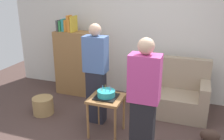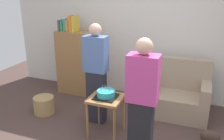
{
  "view_description": "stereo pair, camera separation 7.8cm",
  "coord_description": "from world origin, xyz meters",
  "px_view_note": "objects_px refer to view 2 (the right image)",
  "views": [
    {
      "loc": [
        0.92,
        -2.67,
        2.16
      ],
      "look_at": [
        -0.26,
        0.65,
        0.95
      ],
      "focal_mm": 39.62,
      "sensor_mm": 36.0,
      "label": 1
    },
    {
      "loc": [
        0.99,
        -2.64,
        2.16
      ],
      "look_at": [
        -0.26,
        0.65,
        0.95
      ],
      "focal_mm": 39.62,
      "sensor_mm": 36.0,
      "label": 2
    }
  ],
  "objects_px": {
    "couch": "(176,95)",
    "wicker_basket": "(44,105)",
    "birthday_cake": "(106,94)",
    "side_table": "(106,103)",
    "person_blowing_candles": "(96,74)",
    "person_holding_cake": "(142,105)",
    "bookshelf": "(77,62)",
    "handbag": "(210,137)"
  },
  "relations": [
    {
      "from": "couch",
      "to": "wicker_basket",
      "type": "xyz_separation_m",
      "value": [
        -2.18,
        -0.84,
        -0.19
      ]
    },
    {
      "from": "person_holding_cake",
      "to": "wicker_basket",
      "type": "relative_size",
      "value": 4.53
    },
    {
      "from": "person_blowing_candles",
      "to": "person_holding_cake",
      "type": "xyz_separation_m",
      "value": [
        0.94,
        -0.77,
        0.0
      ]
    },
    {
      "from": "couch",
      "to": "bookshelf",
      "type": "bearing_deg",
      "value": 174.96
    },
    {
      "from": "handbag",
      "to": "person_blowing_candles",
      "type": "bearing_deg",
      "value": -179.81
    },
    {
      "from": "birthday_cake",
      "to": "side_table",
      "type": "bearing_deg",
      "value": -19.76
    },
    {
      "from": "side_table",
      "to": "birthday_cake",
      "type": "distance_m",
      "value": 0.14
    },
    {
      "from": "side_table",
      "to": "person_holding_cake",
      "type": "distance_m",
      "value": 0.87
    },
    {
      "from": "side_table",
      "to": "person_holding_cake",
      "type": "relative_size",
      "value": 0.37
    },
    {
      "from": "bookshelf",
      "to": "person_blowing_candles",
      "type": "bearing_deg",
      "value": -47.41
    },
    {
      "from": "bookshelf",
      "to": "handbag",
      "type": "distance_m",
      "value": 2.85
    },
    {
      "from": "birthday_cake",
      "to": "person_blowing_candles",
      "type": "relative_size",
      "value": 0.2
    },
    {
      "from": "person_holding_cake",
      "to": "wicker_basket",
      "type": "distance_m",
      "value": 2.16
    },
    {
      "from": "wicker_basket",
      "to": "bookshelf",
      "type": "bearing_deg",
      "value": 82.32
    },
    {
      "from": "wicker_basket",
      "to": "handbag",
      "type": "distance_m",
      "value": 2.77
    },
    {
      "from": "bookshelf",
      "to": "side_table",
      "type": "height_order",
      "value": "bookshelf"
    },
    {
      "from": "side_table",
      "to": "person_blowing_candles",
      "type": "relative_size",
      "value": 0.37
    },
    {
      "from": "bookshelf",
      "to": "side_table",
      "type": "relative_size",
      "value": 2.64
    },
    {
      "from": "birthday_cake",
      "to": "person_holding_cake",
      "type": "relative_size",
      "value": 0.2
    },
    {
      "from": "couch",
      "to": "person_holding_cake",
      "type": "bearing_deg",
      "value": -99.24
    },
    {
      "from": "birthday_cake",
      "to": "person_holding_cake",
      "type": "bearing_deg",
      "value": -36.04
    },
    {
      "from": "couch",
      "to": "side_table",
      "type": "relative_size",
      "value": 1.8
    },
    {
      "from": "birthday_cake",
      "to": "couch",
      "type": "bearing_deg",
      "value": 49.32
    },
    {
      "from": "handbag",
      "to": "birthday_cake",
      "type": "bearing_deg",
      "value": -168.48
    },
    {
      "from": "wicker_basket",
      "to": "side_table",
      "type": "bearing_deg",
      "value": -9.37
    },
    {
      "from": "couch",
      "to": "bookshelf",
      "type": "height_order",
      "value": "bookshelf"
    },
    {
      "from": "couch",
      "to": "person_blowing_candles",
      "type": "height_order",
      "value": "person_blowing_candles"
    },
    {
      "from": "wicker_basket",
      "to": "birthday_cake",
      "type": "bearing_deg",
      "value": -9.37
    },
    {
      "from": "side_table",
      "to": "person_blowing_candles",
      "type": "distance_m",
      "value": 0.52
    },
    {
      "from": "bookshelf",
      "to": "person_holding_cake",
      "type": "xyz_separation_m",
      "value": [
        1.79,
        -1.7,
        0.15
      ]
    },
    {
      "from": "birthday_cake",
      "to": "person_holding_cake",
      "type": "height_order",
      "value": "person_holding_cake"
    },
    {
      "from": "person_blowing_candles",
      "to": "side_table",
      "type": "bearing_deg",
      "value": -29.11
    },
    {
      "from": "couch",
      "to": "wicker_basket",
      "type": "bearing_deg",
      "value": -158.99
    },
    {
      "from": "side_table",
      "to": "wicker_basket",
      "type": "relative_size",
      "value": 1.7
    },
    {
      "from": "person_blowing_candles",
      "to": "handbag",
      "type": "bearing_deg",
      "value": 17.16
    },
    {
      "from": "bookshelf",
      "to": "birthday_cake",
      "type": "xyz_separation_m",
      "value": [
        1.14,
        -1.23,
        -0.02
      ]
    },
    {
      "from": "couch",
      "to": "side_table",
      "type": "height_order",
      "value": "couch"
    },
    {
      "from": "couch",
      "to": "side_table",
      "type": "bearing_deg",
      "value": -130.68
    },
    {
      "from": "side_table",
      "to": "handbag",
      "type": "distance_m",
      "value": 1.57
    },
    {
      "from": "side_table",
      "to": "person_blowing_candles",
      "type": "xyz_separation_m",
      "value": [
        -0.29,
        0.3,
        0.32
      ]
    },
    {
      "from": "bookshelf",
      "to": "birthday_cake",
      "type": "relative_size",
      "value": 5.04
    },
    {
      "from": "person_blowing_candles",
      "to": "person_holding_cake",
      "type": "bearing_deg",
      "value": -22.46
    }
  ]
}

